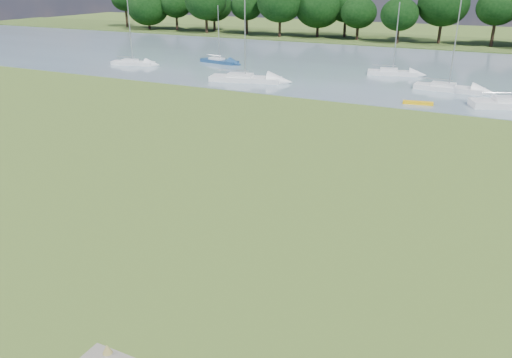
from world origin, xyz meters
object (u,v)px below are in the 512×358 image
at_px(sailboat_3, 244,77).
at_px(sailboat_0, 219,60).
at_px(kayak, 418,103).
at_px(sailboat_4, 448,86).
at_px(sailboat_2, 392,71).
at_px(sailboat_7, 132,61).

bearing_deg(sailboat_3, sailboat_0, 120.59).
relative_size(kayak, sailboat_4, 0.30).
bearing_deg(sailboat_2, sailboat_3, -152.54).
xyz_separation_m(kayak, sailboat_2, (-5.17, 13.38, 0.33)).
bearing_deg(sailboat_4, sailboat_7, -174.87).
distance_m(sailboat_3, sailboat_4, 20.88).
bearing_deg(sailboat_7, sailboat_2, 2.03).
xyz_separation_m(sailboat_3, sailboat_7, (-17.98, 3.29, -0.04)).
distance_m(sailboat_3, sailboat_7, 18.27).
xyz_separation_m(sailboat_0, sailboat_7, (-9.22, -6.24, 0.04)).
distance_m(sailboat_2, sailboat_3, 17.36).
relative_size(kayak, sailboat_2, 0.33).
distance_m(sailboat_0, sailboat_2, 22.31).
xyz_separation_m(sailboat_0, sailboat_4, (29.09, -4.81, 0.05)).
bearing_deg(sailboat_4, kayak, -99.88).
bearing_deg(kayak, sailboat_7, 161.50).
bearing_deg(sailboat_2, sailboat_4, -53.51).
height_order(sailboat_2, sailboat_4, sailboat_4).
xyz_separation_m(kayak, sailboat_0, (-27.44, 12.02, 0.26)).
xyz_separation_m(sailboat_2, sailboat_4, (6.82, -6.16, -0.02)).
relative_size(sailboat_0, sailboat_4, 0.82).
bearing_deg(sailboat_0, sailboat_2, 13.46).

